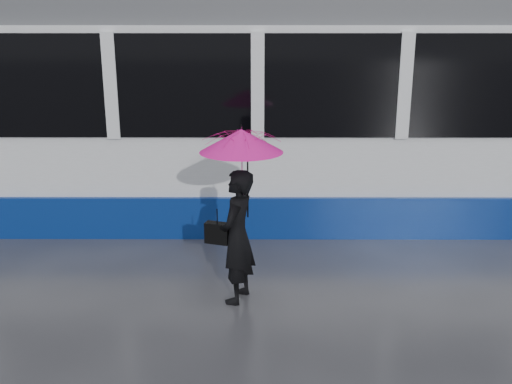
{
  "coord_description": "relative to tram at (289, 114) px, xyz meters",
  "views": [
    {
      "loc": [
        -0.22,
        -6.56,
        2.98
      ],
      "look_at": [
        -0.25,
        -0.09,
        1.1
      ],
      "focal_mm": 40.0,
      "sensor_mm": 36.0,
      "label": 1
    }
  ],
  "objects": [
    {
      "name": "umbrella",
      "position": [
        -0.67,
        -3.18,
        0.02
      ],
      "size": [
        1.12,
        1.12,
        1.02
      ],
      "rotation": [
        0.0,
        0.0,
        -0.32
      ],
      "color": "#FF1555",
      "rests_on": "ground"
    },
    {
      "name": "handbag",
      "position": [
        -0.94,
        -3.16,
        -0.84
      ],
      "size": [
        0.29,
        0.2,
        0.41
      ],
      "rotation": [
        0.0,
        0.0,
        -0.32
      ],
      "color": "black",
      "rests_on": "ground"
    },
    {
      "name": "ground",
      "position": [
        -0.27,
        -2.5,
        -1.64
      ],
      "size": [
        90.0,
        90.0,
        0.0
      ],
      "primitive_type": "plane",
      "color": "#28282D",
      "rests_on": "ground"
    },
    {
      "name": "rails",
      "position": [
        -0.27,
        -0.0,
        -1.63
      ],
      "size": [
        34.0,
        1.51,
        0.02
      ],
      "color": "#3F3D38",
      "rests_on": "ground"
    },
    {
      "name": "woman",
      "position": [
        -0.72,
        -3.18,
        -0.88
      ],
      "size": [
        0.52,
        0.64,
        1.51
      ],
      "primitive_type": "imported",
      "rotation": [
        0.0,
        0.0,
        -1.89
      ],
      "color": "black",
      "rests_on": "ground"
    },
    {
      "name": "tram",
      "position": [
        0.0,
        0.0,
        0.0
      ],
      "size": [
        26.0,
        2.56,
        3.35
      ],
      "color": "white",
      "rests_on": "ground"
    }
  ]
}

